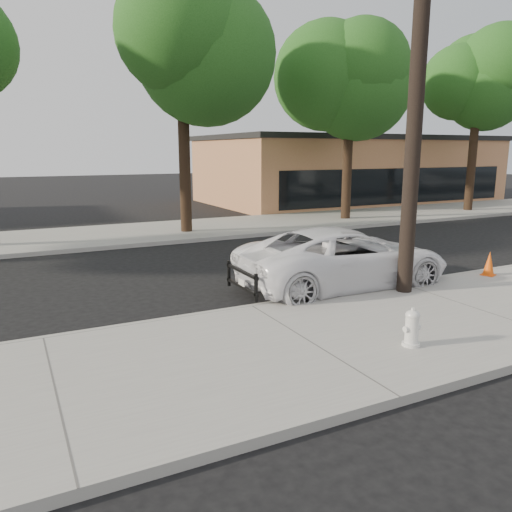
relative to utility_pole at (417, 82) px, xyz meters
name	(u,v)px	position (x,y,z in m)	size (l,w,h in m)	color
ground	(213,288)	(-3.60, 2.70, -4.70)	(120.00, 120.00, 0.00)	black
near_sidewalk	(309,345)	(-3.60, -1.60, -4.62)	(90.00, 4.40, 0.15)	gray
far_sidewalk	(132,234)	(-3.60, 11.20, -4.62)	(90.00, 5.00, 0.15)	gray
curb_near	(251,309)	(-3.60, 0.60, -4.62)	(90.00, 0.12, 0.16)	#9E9B93
building_main	(348,170)	(12.40, 18.70, -2.70)	(18.00, 10.00, 4.00)	#B26B4A
utility_pole	(417,82)	(0.00, 0.00, 0.00)	(1.40, 0.34, 9.00)	black
tree_c	(188,51)	(-1.38, 10.34, 2.21)	(4.96, 4.80, 9.55)	black
tree_d	(356,80)	(6.60, 10.65, 1.67)	(4.50, 4.35, 8.75)	black
tree_e	(484,83)	(14.61, 10.44, 2.00)	(4.80, 4.65, 9.25)	black
police_cruiser	(344,258)	(-0.72, 1.33, -3.96)	(2.44, 5.30, 1.47)	white
fire_hydrant	(412,329)	(-2.21, -2.54, -4.25)	(0.31, 0.29, 0.61)	silver
traffic_cone	(489,264)	(2.98, 0.14, -4.25)	(0.41, 0.41, 0.62)	#F6560C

